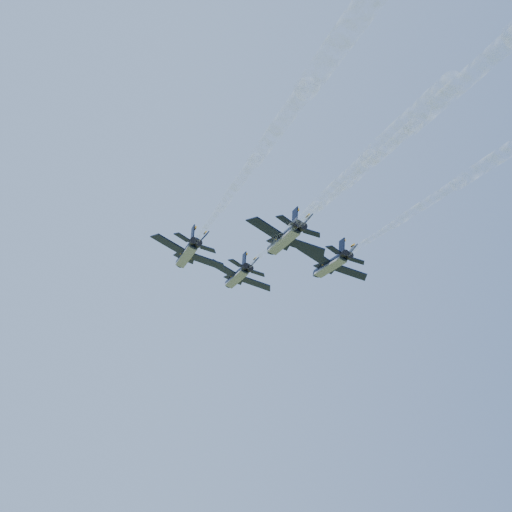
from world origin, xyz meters
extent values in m
cylinder|color=black|center=(-2.07, 10.48, 105.31)|extent=(2.66, 12.69, 2.09)
cone|color=black|center=(-2.41, 18.01, 105.31)|extent=(2.20, 2.56, 2.09)
ellipsoid|color=black|center=(-2.03, 13.72, 105.80)|extent=(1.25, 2.33, 1.06)
cube|color=gray|center=(-2.29, 10.47, 104.73)|extent=(1.99, 11.37, 0.91)
cube|color=black|center=(-5.08, 9.58, 106.39)|extent=(5.94, 4.68, 2.15)
cube|color=#FEA80D|center=(-5.12, 11.20, 106.48)|extent=(4.86, 2.09, 2.13)
cube|color=black|center=(0.94, 9.86, 104.05)|extent=(5.83, 4.32, 2.15)
cube|color=#FEA80D|center=(0.90, 11.47, 104.14)|extent=(4.97, 1.67, 2.13)
cube|color=black|center=(-3.66, 4.39, 106.03)|extent=(2.77, 2.36, 1.02)
cube|color=black|center=(0.06, 4.55, 104.59)|extent=(2.73, 2.22, 1.02)
cube|color=black|center=(-2.10, 5.12, 106.84)|extent=(0.38, 2.10, 2.48)
cube|color=black|center=(-0.60, 5.19, 106.26)|extent=(1.77, 2.17, 2.01)
cylinder|color=black|center=(-2.20, 3.78, 105.38)|extent=(1.40, 1.20, 1.35)
cylinder|color=black|center=(-1.40, 3.82, 105.07)|extent=(1.40, 1.20, 1.35)
cylinder|color=black|center=(-12.55, -1.69, 105.31)|extent=(2.66, 12.69, 2.09)
cone|color=black|center=(-12.89, 5.85, 105.31)|extent=(2.20, 2.56, 2.09)
ellipsoid|color=black|center=(-12.51, 1.55, 105.80)|extent=(1.25, 2.33, 1.06)
cube|color=gray|center=(-12.77, -1.70, 104.73)|extent=(1.99, 11.37, 0.91)
cube|color=black|center=(-15.56, -2.58, 106.39)|extent=(5.94, 4.68, 2.15)
cube|color=#FEA80D|center=(-15.60, -0.97, 106.48)|extent=(4.86, 2.09, 2.13)
cube|color=black|center=(-9.54, -2.31, 104.05)|extent=(5.83, 4.32, 2.15)
cube|color=#FEA80D|center=(-9.58, -0.70, 104.14)|extent=(4.97, 1.67, 2.13)
cube|color=black|center=(-14.14, -7.78, 106.03)|extent=(2.77, 2.36, 1.02)
cube|color=black|center=(-10.42, -7.61, 104.59)|extent=(2.73, 2.22, 1.02)
cube|color=black|center=(-12.58, -7.05, 106.84)|extent=(0.38, 2.10, 2.48)
cube|color=black|center=(-11.08, -6.98, 106.26)|extent=(1.77, 2.17, 2.01)
cylinder|color=black|center=(-12.68, -8.38, 105.38)|extent=(1.40, 1.20, 1.35)
cylinder|color=black|center=(-11.89, -8.35, 105.07)|extent=(1.40, 1.20, 1.35)
cylinder|color=black|center=(11.21, -0.59, 105.31)|extent=(2.66, 12.69, 2.09)
cone|color=black|center=(10.88, 6.94, 105.31)|extent=(2.20, 2.56, 2.09)
ellipsoid|color=black|center=(11.26, 2.65, 105.80)|extent=(1.25, 2.33, 1.06)
cube|color=gray|center=(10.99, -0.60, 104.73)|extent=(1.99, 11.37, 0.91)
cube|color=black|center=(8.20, -1.49, 106.39)|extent=(5.94, 4.68, 2.15)
cube|color=#FEA80D|center=(8.16, 0.13, 106.48)|extent=(4.86, 2.09, 2.13)
cube|color=black|center=(14.23, -1.22, 104.05)|extent=(5.83, 4.32, 2.15)
cube|color=#FEA80D|center=(14.19, 0.40, 104.14)|extent=(4.97, 1.67, 2.13)
cube|color=black|center=(9.63, -6.69, 106.03)|extent=(2.77, 2.36, 1.02)
cube|color=black|center=(13.35, -6.52, 104.59)|extent=(2.73, 2.22, 1.02)
cube|color=black|center=(11.18, -5.95, 106.84)|extent=(0.38, 2.10, 2.48)
cube|color=black|center=(12.69, -5.88, 106.26)|extent=(1.77, 2.17, 2.01)
cylinder|color=black|center=(11.08, -7.29, 105.38)|extent=(1.40, 1.20, 1.35)
cylinder|color=black|center=(11.88, -7.25, 105.07)|extent=(1.40, 1.20, 1.35)
cylinder|color=black|center=(0.03, -12.61, 105.31)|extent=(2.66, 12.69, 2.09)
cone|color=black|center=(-0.31, -5.08, 105.31)|extent=(2.20, 2.56, 2.09)
ellipsoid|color=black|center=(0.08, -9.37, 105.80)|extent=(1.25, 2.33, 1.06)
cube|color=gray|center=(-0.19, -12.62, 104.73)|extent=(1.99, 11.37, 0.91)
cube|color=black|center=(-2.98, -13.51, 106.39)|extent=(5.94, 4.68, 2.15)
cube|color=#FEA80D|center=(-3.02, -11.89, 106.48)|extent=(4.86, 2.09, 2.13)
cube|color=black|center=(3.05, -13.23, 104.05)|extent=(5.83, 4.32, 2.15)
cube|color=#FEA80D|center=(3.01, -11.62, 104.14)|extent=(4.97, 1.67, 2.13)
cube|color=black|center=(-1.56, -18.70, 106.03)|extent=(2.77, 2.36, 1.02)
cube|color=black|center=(2.16, -18.54, 104.59)|extent=(2.73, 2.22, 1.02)
cube|color=black|center=(0.00, -17.97, 106.84)|extent=(0.38, 2.10, 2.48)
cube|color=black|center=(1.51, -17.90, 106.26)|extent=(1.77, 2.17, 2.01)
cylinder|color=black|center=(-0.10, -19.30, 105.38)|extent=(1.40, 1.20, 1.35)
cylinder|color=black|center=(0.70, -19.27, 105.07)|extent=(1.40, 1.20, 1.35)
cylinder|color=white|center=(-1.40, -4.39, 105.31)|extent=(1.87, 16.95, 1.11)
cylinder|color=white|center=(-0.68, -20.33, 105.31)|extent=(2.29, 16.97, 1.52)
cylinder|color=white|center=(0.04, -36.27, 105.31)|extent=(2.78, 16.99, 2.02)
cylinder|color=white|center=(0.76, -52.21, 105.31)|extent=(3.34, 17.02, 2.58)
cylinder|color=white|center=(-11.88, -16.55, 105.31)|extent=(1.87, 16.95, 1.11)
cylinder|color=white|center=(-11.16, -32.50, 105.31)|extent=(2.29, 16.97, 1.52)
cylinder|color=white|center=(-10.44, -48.44, 105.31)|extent=(2.78, 16.99, 2.02)
cylinder|color=white|center=(-9.72, -64.38, 105.31)|extent=(3.34, 17.02, 2.58)
cylinder|color=white|center=(11.89, -15.46, 105.31)|extent=(1.87, 16.95, 1.11)
cylinder|color=white|center=(12.60, -31.40, 105.31)|extent=(2.29, 16.97, 1.52)
cylinder|color=white|center=(13.32, -47.34, 105.31)|extent=(2.78, 16.99, 2.02)
cylinder|color=white|center=(0.70, -27.48, 105.31)|extent=(1.87, 16.95, 1.11)
cylinder|color=white|center=(1.42, -43.42, 105.31)|extent=(2.29, 16.97, 1.52)
cylinder|color=white|center=(2.14, -59.36, 105.31)|extent=(2.78, 16.99, 2.02)
camera|label=1|loc=(-26.55, -107.10, 74.75)|focal=50.00mm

